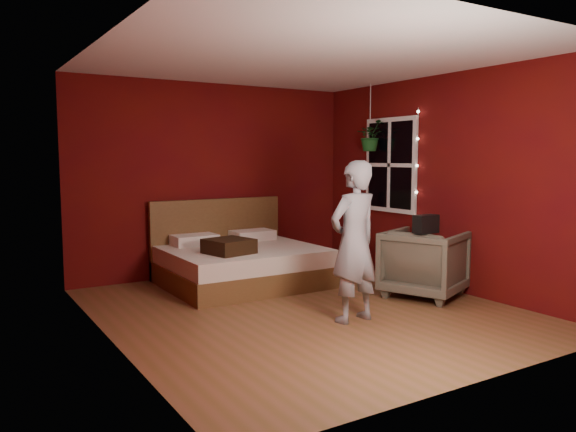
% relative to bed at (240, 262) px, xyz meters
% --- Properties ---
extents(floor, '(4.50, 4.50, 0.00)m').
position_rel_bed_xyz_m(floor, '(0.02, -1.48, -0.27)').
color(floor, brown).
rests_on(floor, ground).
extents(room_walls, '(4.04, 4.54, 2.62)m').
position_rel_bed_xyz_m(room_walls, '(0.02, -1.48, 1.41)').
color(room_walls, '#591009').
rests_on(room_walls, ground).
extents(window, '(0.05, 0.97, 1.27)m').
position_rel_bed_xyz_m(window, '(1.98, -0.58, 1.23)').
color(window, white).
rests_on(window, room_walls).
extents(fairy_lights, '(0.04, 0.04, 1.45)m').
position_rel_bed_xyz_m(fairy_lights, '(1.96, -1.11, 1.23)').
color(fairy_lights, silver).
rests_on(fairy_lights, room_walls).
extents(bed, '(1.89, 1.61, 1.04)m').
position_rel_bed_xyz_m(bed, '(0.00, 0.00, 0.00)').
color(bed, brown).
rests_on(bed, ground).
extents(person, '(0.61, 0.44, 1.58)m').
position_rel_bed_xyz_m(person, '(0.20, -2.06, 0.52)').
color(person, gray).
rests_on(person, ground).
extents(armchair, '(1.11, 1.10, 0.78)m').
position_rel_bed_xyz_m(armchair, '(1.52, -1.72, 0.12)').
color(armchair, '#5F5B4B').
rests_on(armchair, ground).
extents(handbag, '(0.28, 0.15, 0.20)m').
position_rel_bed_xyz_m(handbag, '(1.32, -1.92, 0.61)').
color(handbag, black).
rests_on(handbag, armchair).
extents(throw_pillow, '(0.58, 0.58, 0.17)m').
position_rel_bed_xyz_m(throw_pillow, '(-0.33, -0.37, 0.29)').
color(throw_pillow, '#332011').
rests_on(throw_pillow, bed).
extents(hanging_plant, '(0.45, 0.42, 0.91)m').
position_rel_bed_xyz_m(hanging_plant, '(1.83, -0.34, 1.63)').
color(hanging_plant, silver).
rests_on(hanging_plant, room_walls).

